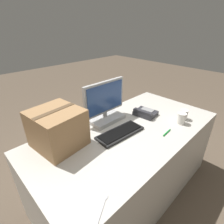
# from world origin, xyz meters

# --- Properties ---
(ground_plane) EXTENTS (12.00, 12.00, 0.00)m
(ground_plane) POSITION_xyz_m (0.00, 0.00, 0.00)
(ground_plane) COLOR brown
(office_desk) EXTENTS (1.80, 0.90, 0.73)m
(office_desk) POSITION_xyz_m (0.00, 0.00, 0.37)
(office_desk) COLOR beige
(office_desk) RESTS_ON ground_plane
(monitor) EXTENTS (0.47, 0.24, 0.39)m
(monitor) POSITION_xyz_m (-0.03, 0.29, 0.88)
(monitor) COLOR #B7B7B7
(monitor) RESTS_ON office_desk
(keyboard) EXTENTS (0.44, 0.19, 0.03)m
(keyboard) POSITION_xyz_m (-0.11, 0.01, 0.74)
(keyboard) COLOR black
(keyboard) RESTS_ON office_desk
(desk_phone) EXTENTS (0.20, 0.23, 0.07)m
(desk_phone) POSITION_xyz_m (0.33, 0.07, 0.76)
(desk_phone) COLOR #2D2D33
(desk_phone) RESTS_ON office_desk
(paper_cup_left) EXTENTS (0.08, 0.08, 0.11)m
(paper_cup_left) POSITION_xyz_m (0.44, -0.27, 0.79)
(paper_cup_left) COLOR white
(paper_cup_left) RESTS_ON office_desk
(paper_cup_right) EXTENTS (0.08, 0.08, 0.10)m
(paper_cup_right) POSITION_xyz_m (0.53, -0.25, 0.78)
(paper_cup_right) COLOR white
(paper_cup_right) RESTS_ON office_desk
(spoon) EXTENTS (0.15, 0.10, 0.00)m
(spoon) POSITION_xyz_m (-0.65, -0.37, 0.73)
(spoon) COLOR silver
(spoon) RESTS_ON office_desk
(cardboard_box) EXTENTS (0.37, 0.39, 0.30)m
(cardboard_box) POSITION_xyz_m (-0.55, 0.25, 0.88)
(cardboard_box) COLOR #9E754C
(cardboard_box) RESTS_ON office_desk
(pen_marker) EXTENTS (0.13, 0.02, 0.01)m
(pen_marker) POSITION_xyz_m (0.19, -0.27, 0.74)
(pen_marker) COLOR #198C33
(pen_marker) RESTS_ON office_desk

